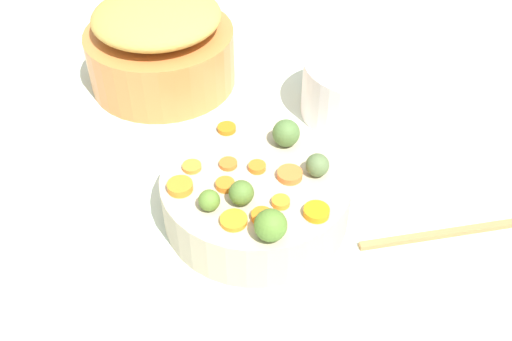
{
  "coord_description": "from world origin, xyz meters",
  "views": [
    {
      "loc": [
        0.26,
        -0.53,
        0.64
      ],
      "look_at": [
        -0.01,
        -0.02,
        0.11
      ],
      "focal_mm": 40.32,
      "sensor_mm": 36.0,
      "label": 1
    }
  ],
  "objects_px": {
    "wooden_spoon": "(504,224)",
    "metal_pot": "(162,57)",
    "serving_bowl_carrots": "(256,195)",
    "casserole_dish": "(359,88)"
  },
  "relations": [
    {
      "from": "wooden_spoon",
      "to": "metal_pot",
      "type": "bearing_deg",
      "value": 172.81
    },
    {
      "from": "metal_pot",
      "to": "wooden_spoon",
      "type": "relative_size",
      "value": 1.04
    },
    {
      "from": "serving_bowl_carrots",
      "to": "wooden_spoon",
      "type": "xyz_separation_m",
      "value": [
        0.32,
        0.14,
        -0.03
      ]
    },
    {
      "from": "metal_pot",
      "to": "serving_bowl_carrots",
      "type": "bearing_deg",
      "value": -35.43
    },
    {
      "from": "metal_pot",
      "to": "casserole_dish",
      "type": "height_order",
      "value": "metal_pot"
    },
    {
      "from": "metal_pot",
      "to": "wooden_spoon",
      "type": "distance_m",
      "value": 0.64
    },
    {
      "from": "metal_pot",
      "to": "wooden_spoon",
      "type": "xyz_separation_m",
      "value": [
        0.64,
        -0.08,
        -0.05
      ]
    },
    {
      "from": "serving_bowl_carrots",
      "to": "casserole_dish",
      "type": "xyz_separation_m",
      "value": [
        0.04,
        0.3,
        0.01
      ]
    },
    {
      "from": "metal_pot",
      "to": "casserole_dish",
      "type": "xyz_separation_m",
      "value": [
        0.35,
        0.08,
        -0.0
      ]
    },
    {
      "from": "wooden_spoon",
      "to": "serving_bowl_carrots",
      "type": "bearing_deg",
      "value": -156.32
    }
  ]
}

